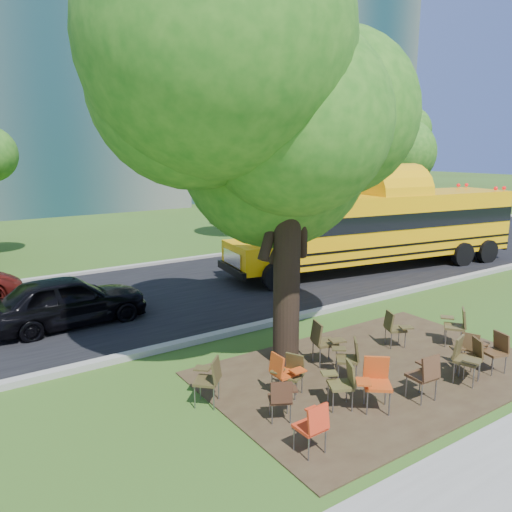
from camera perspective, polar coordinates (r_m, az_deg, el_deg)
ground at (r=10.59m, az=7.76°, el=-13.33°), size 160.00×160.00×0.00m
dirt_patch at (r=10.91m, az=13.59°, el=-12.69°), size 7.00×4.50×0.03m
asphalt_road at (r=16.13m, az=-8.94°, el=-4.22°), size 80.00×8.00×0.04m
kerb_near at (r=12.77m, az=-1.25°, el=-8.30°), size 80.00×0.25×0.14m
kerb_far at (r=19.80m, az=-13.97°, el=-1.20°), size 80.00×0.25×0.14m
building_right at (r=54.97m, az=0.24°, el=20.56°), size 30.00×16.00×25.00m
bg_tree_3 at (r=25.55m, az=0.60°, el=13.32°), size 5.60×5.60×7.84m
bg_tree_4 at (r=30.10m, az=14.66°, el=11.46°), size 5.00×5.00×6.85m
main_tree at (r=10.07m, az=3.78°, el=16.40°), size 7.10×7.10×8.84m
school_bus at (r=19.78m, az=14.61°, el=3.43°), size 11.91×4.23×2.86m
chair_0 at (r=7.90m, az=6.60°, el=-18.39°), size 0.56×0.52×0.86m
chair_1 at (r=8.69m, az=2.97°, el=-15.67°), size 0.65×0.51×0.78m
chair_2 at (r=9.20m, az=9.92°, el=-13.76°), size 0.57×0.73×0.88m
chair_3 at (r=9.24m, az=13.48°, el=-13.46°), size 0.82×0.65×0.96m
chair_4 at (r=9.77m, az=18.82°, el=-12.45°), size 0.63×0.55×0.93m
chair_5 at (r=10.72m, az=22.71°, el=-10.49°), size 0.64×0.70×0.94m
chair_6 at (r=11.51m, az=25.65°, el=-9.44°), size 0.51×0.66×0.86m
chair_7 at (r=11.58m, az=23.47°, el=-9.38°), size 0.61×0.53×0.78m
chair_8 at (r=9.22m, az=-5.31°, el=-13.49°), size 0.61×0.77×0.89m
chair_9 at (r=9.55m, az=4.04°, el=-12.95°), size 0.64×0.54×0.79m
chair_10 at (r=10.77m, az=7.68°, el=-9.38°), size 0.59×0.75×0.97m
chair_11 at (r=10.24m, az=10.64°, el=-11.02°), size 0.59×0.75×0.88m
chair_12 at (r=12.04m, az=15.52°, el=-7.71°), size 0.56×0.71×0.86m
chair_13 at (r=12.57m, az=22.00°, el=-7.09°), size 0.63×0.80×0.94m
chair_14 at (r=9.47m, az=3.09°, el=-12.93°), size 0.50×0.55×0.85m
chair_15 at (r=11.09m, az=23.35°, el=-10.17°), size 0.54×0.69×0.83m
black_car at (r=13.87m, az=-20.71°, el=-4.78°), size 4.05×1.79×1.36m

